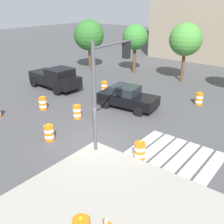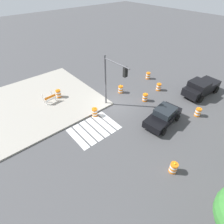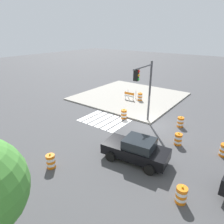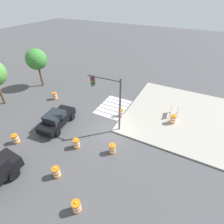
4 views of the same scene
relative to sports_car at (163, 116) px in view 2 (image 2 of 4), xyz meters
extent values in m
plane|color=#474749|center=(1.67, -5.43, -0.81)|extent=(120.00, 120.00, 0.00)
cube|color=#9E998E|center=(7.67, -11.43, -0.74)|extent=(12.00, 12.00, 0.15)
cube|color=silver|center=(3.79, -3.63, -0.80)|extent=(0.60, 3.20, 0.02)
cube|color=silver|center=(4.54, -3.63, -0.80)|extent=(0.60, 3.20, 0.02)
cube|color=silver|center=(5.29, -3.63, -0.80)|extent=(0.60, 3.20, 0.02)
cube|color=silver|center=(6.04, -3.63, -0.80)|extent=(0.60, 3.20, 0.02)
cube|color=silver|center=(6.79, -3.63, -0.80)|extent=(0.60, 3.20, 0.02)
cube|color=silver|center=(7.54, -3.63, -0.80)|extent=(0.60, 3.20, 0.02)
cube|color=black|center=(0.06, 0.01, -0.13)|extent=(4.49, 2.33, 0.70)
cube|color=#1E2328|center=(-0.19, -0.02, 0.52)|extent=(2.07, 1.81, 0.60)
cylinder|color=black|center=(1.29, 1.11, -0.48)|extent=(0.68, 0.32, 0.66)
cylinder|color=black|center=(1.51, -0.78, -0.48)|extent=(0.68, 0.32, 0.66)
cylinder|color=black|center=(-1.39, 0.79, -0.48)|extent=(0.68, 0.32, 0.66)
cylinder|color=black|center=(-1.17, -1.09, -0.48)|extent=(0.68, 0.32, 0.66)
cube|color=black|center=(-9.02, -0.16, 0.06)|extent=(2.61, 2.14, 0.90)
cube|color=black|center=(-6.92, -0.28, 0.36)|extent=(2.01, 2.11, 1.50)
cube|color=black|center=(-5.82, -0.34, 0.06)|extent=(1.51, 1.98, 0.90)
cylinder|color=black|center=(-6.06, 0.69, -0.39)|extent=(0.86, 0.35, 0.84)
cylinder|color=black|center=(-6.18, -1.35, -0.39)|extent=(0.86, 0.35, 0.84)
cylinder|color=black|center=(-9.45, 0.89, -0.39)|extent=(0.86, 0.35, 0.84)
cylinder|color=black|center=(-9.57, -1.15, -0.39)|extent=(0.86, 0.35, 0.84)
cylinder|color=orange|center=(-4.59, -4.04, -0.72)|extent=(0.56, 0.56, 0.18)
cylinder|color=white|center=(-4.59, -4.04, -0.54)|extent=(0.56, 0.56, 0.18)
cylinder|color=orange|center=(-4.59, -4.04, -0.36)|extent=(0.56, 0.56, 0.18)
cylinder|color=white|center=(-4.59, -4.04, -0.18)|extent=(0.56, 0.56, 0.18)
cylinder|color=orange|center=(-4.59, -4.04, 0.00)|extent=(0.56, 0.56, 0.18)
sphere|color=yellow|center=(-4.59, -4.04, 0.15)|extent=(0.12, 0.12, 0.12)
cylinder|color=orange|center=(-0.62, -6.72, -0.72)|extent=(0.56, 0.56, 0.18)
cylinder|color=white|center=(-0.62, -6.72, -0.54)|extent=(0.56, 0.56, 0.18)
cylinder|color=orange|center=(-0.62, -6.72, -0.36)|extent=(0.56, 0.56, 0.18)
cylinder|color=white|center=(-0.62, -6.72, -0.18)|extent=(0.56, 0.56, 0.18)
cylinder|color=orange|center=(-0.62, -6.72, 0.00)|extent=(0.56, 0.56, 0.18)
sphere|color=yellow|center=(-0.62, -6.72, 0.15)|extent=(0.12, 0.12, 0.12)
cylinder|color=orange|center=(-3.62, 1.72, -0.72)|extent=(0.56, 0.56, 0.18)
cylinder|color=white|center=(-3.62, 1.72, -0.54)|extent=(0.56, 0.56, 0.18)
cylinder|color=orange|center=(-3.62, 1.72, -0.36)|extent=(0.56, 0.56, 0.18)
cylinder|color=white|center=(-3.62, 1.72, -0.18)|extent=(0.56, 0.56, 0.18)
cylinder|color=orange|center=(-3.62, 1.72, 0.00)|extent=(0.56, 0.56, 0.18)
sphere|color=yellow|center=(-3.62, 1.72, 0.15)|extent=(0.12, 0.12, 0.12)
cylinder|color=orange|center=(3.89, 3.89, -0.72)|extent=(0.56, 0.56, 0.18)
cylinder|color=white|center=(3.89, 3.89, -0.54)|extent=(0.56, 0.56, 0.18)
cylinder|color=orange|center=(3.89, 3.89, -0.36)|extent=(0.56, 0.56, 0.18)
cylinder|color=white|center=(3.89, 3.89, -0.18)|extent=(0.56, 0.56, 0.18)
cylinder|color=orange|center=(3.89, 3.89, 0.00)|extent=(0.56, 0.56, 0.18)
sphere|color=yellow|center=(3.89, 3.89, 0.15)|extent=(0.12, 0.12, 0.12)
cylinder|color=orange|center=(4.43, -5.18, -0.72)|extent=(0.56, 0.56, 0.18)
cylinder|color=white|center=(4.43, -5.18, -0.54)|extent=(0.56, 0.56, 0.18)
cylinder|color=orange|center=(4.43, -5.18, -0.36)|extent=(0.56, 0.56, 0.18)
cylinder|color=white|center=(4.43, -5.18, -0.18)|extent=(0.56, 0.56, 0.18)
cylinder|color=orange|center=(4.43, -5.18, 0.00)|extent=(0.56, 0.56, 0.18)
sphere|color=yellow|center=(4.43, -5.18, 0.15)|extent=(0.12, 0.12, 0.12)
cylinder|color=orange|center=(-1.54, -3.60, -0.72)|extent=(0.56, 0.56, 0.18)
cylinder|color=white|center=(-1.54, -3.60, -0.54)|extent=(0.56, 0.56, 0.18)
cylinder|color=orange|center=(-1.54, -3.60, -0.36)|extent=(0.56, 0.56, 0.18)
cylinder|color=white|center=(-1.54, -3.60, -0.18)|extent=(0.56, 0.56, 0.18)
cylinder|color=orange|center=(-1.54, -3.60, 0.00)|extent=(0.56, 0.56, 0.18)
sphere|color=yellow|center=(-1.54, -3.60, 0.15)|extent=(0.12, 0.12, 0.12)
cylinder|color=orange|center=(-5.91, -6.89, -0.72)|extent=(0.56, 0.56, 0.18)
cylinder|color=white|center=(-5.91, -6.89, -0.54)|extent=(0.56, 0.56, 0.18)
cylinder|color=orange|center=(-5.91, -6.89, -0.36)|extent=(0.56, 0.56, 0.18)
cylinder|color=white|center=(-5.91, -6.89, -0.18)|extent=(0.56, 0.56, 0.18)
cylinder|color=orange|center=(-5.91, -6.89, 0.00)|extent=(0.56, 0.56, 0.18)
sphere|color=yellow|center=(-5.91, -6.89, 0.15)|extent=(0.12, 0.12, 0.12)
cylinder|color=orange|center=(5.71, -10.57, -0.57)|extent=(0.56, 0.56, 0.18)
cylinder|color=white|center=(5.71, -10.57, -0.39)|extent=(0.56, 0.56, 0.18)
cylinder|color=orange|center=(5.71, -10.57, -0.21)|extent=(0.56, 0.56, 0.18)
cylinder|color=white|center=(5.71, -10.57, -0.03)|extent=(0.56, 0.56, 0.18)
cylinder|color=orange|center=(5.71, -10.57, 0.15)|extent=(0.56, 0.56, 0.18)
sphere|color=yellow|center=(5.71, -10.57, 0.30)|extent=(0.12, 0.12, 0.12)
cube|color=silver|center=(6.37, -10.12, -0.16)|extent=(0.08, 0.08, 1.00)
cube|color=silver|center=(6.42, -10.82, -0.16)|extent=(0.08, 0.08, 1.00)
cube|color=silver|center=(7.46, -10.03, -0.16)|extent=(0.08, 0.08, 1.00)
cube|color=silver|center=(7.52, -10.73, -0.16)|extent=(0.08, 0.08, 1.00)
cube|color=orange|center=(6.91, -10.06, 0.09)|extent=(1.30, 0.14, 0.28)
cube|color=white|center=(6.91, -10.06, -0.21)|extent=(1.30, 0.14, 0.20)
cylinder|color=#4C4C51|center=(2.27, -6.03, 2.09)|extent=(0.18, 0.18, 5.50)
cylinder|color=#4C4C51|center=(2.21, -4.43, 4.54)|extent=(0.23, 3.20, 0.12)
cube|color=black|center=(2.17, -3.31, 4.09)|extent=(0.37, 0.29, 0.90)
sphere|color=red|center=(1.98, -3.32, 4.39)|extent=(0.20, 0.20, 0.20)
sphere|color=#F2A514|center=(1.98, -3.32, 4.09)|extent=(0.20, 0.20, 0.20)
sphere|color=green|center=(1.98, -3.32, 3.79)|extent=(0.20, 0.20, 0.20)
camera|label=1|loc=(10.34, -14.85, 6.54)|focal=42.35mm
camera|label=2|loc=(12.24, 6.67, 11.02)|focal=28.33mm
camera|label=3|loc=(-5.46, 9.92, 7.27)|focal=32.12mm
camera|label=4|loc=(-9.41, -11.21, 10.77)|focal=27.12mm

